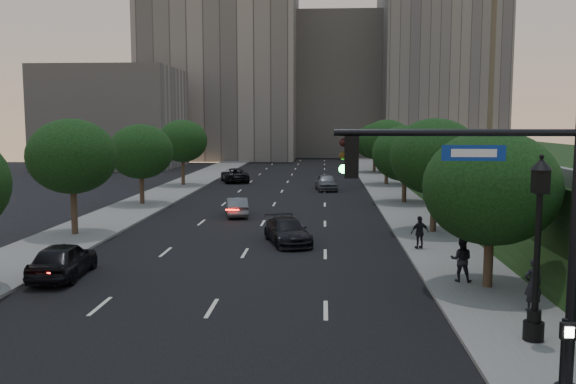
# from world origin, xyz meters

# --- Properties ---
(ground) EXTENTS (160.00, 160.00, 0.00)m
(ground) POSITION_xyz_m (0.00, 0.00, 0.00)
(ground) COLOR black
(ground) RESTS_ON ground
(road_surface) EXTENTS (16.00, 140.00, 0.02)m
(road_surface) POSITION_xyz_m (0.00, 30.00, 0.01)
(road_surface) COLOR black
(road_surface) RESTS_ON ground
(sidewalk_right) EXTENTS (4.50, 140.00, 0.15)m
(sidewalk_right) POSITION_xyz_m (10.25, 30.00, 0.07)
(sidewalk_right) COLOR slate
(sidewalk_right) RESTS_ON ground
(sidewalk_left) EXTENTS (4.50, 140.00, 0.15)m
(sidewalk_left) POSITION_xyz_m (-10.25, 30.00, 0.07)
(sidewalk_left) COLOR slate
(sidewalk_left) RESTS_ON ground
(parapet_wall) EXTENTS (0.35, 90.00, 0.70)m
(parapet_wall) POSITION_xyz_m (13.50, 28.00, 4.35)
(parapet_wall) COLOR slate
(parapet_wall) RESTS_ON embankment
(office_block_left) EXTENTS (26.00, 20.00, 32.00)m
(office_block_left) POSITION_xyz_m (-14.00, 92.00, 16.00)
(office_block_left) COLOR gray
(office_block_left) RESTS_ON ground
(office_block_mid) EXTENTS (22.00, 18.00, 26.00)m
(office_block_mid) POSITION_xyz_m (6.00, 102.00, 13.00)
(office_block_mid) COLOR #A7A399
(office_block_mid) RESTS_ON ground
(office_block_right) EXTENTS (20.00, 22.00, 36.00)m
(office_block_right) POSITION_xyz_m (24.00, 96.00, 18.00)
(office_block_right) COLOR slate
(office_block_right) RESTS_ON ground
(office_block_filler) EXTENTS (18.00, 16.00, 14.00)m
(office_block_filler) POSITION_xyz_m (-26.00, 70.00, 7.00)
(office_block_filler) COLOR #A7A399
(office_block_filler) RESTS_ON ground
(tree_right_a) EXTENTS (5.20, 5.20, 6.24)m
(tree_right_a) POSITION_xyz_m (10.30, 8.00, 4.02)
(tree_right_a) COLOR #38281C
(tree_right_a) RESTS_ON ground
(tree_right_b) EXTENTS (5.20, 5.20, 6.74)m
(tree_right_b) POSITION_xyz_m (10.30, 20.00, 4.52)
(tree_right_b) COLOR #38281C
(tree_right_b) RESTS_ON ground
(tree_right_c) EXTENTS (5.20, 5.20, 6.24)m
(tree_right_c) POSITION_xyz_m (10.30, 33.00, 4.02)
(tree_right_c) COLOR #38281C
(tree_right_c) RESTS_ON ground
(tree_right_d) EXTENTS (5.20, 5.20, 6.74)m
(tree_right_d) POSITION_xyz_m (10.30, 47.00, 4.52)
(tree_right_d) COLOR #38281C
(tree_right_d) RESTS_ON ground
(tree_right_e) EXTENTS (5.20, 5.20, 6.24)m
(tree_right_e) POSITION_xyz_m (10.30, 62.00, 4.02)
(tree_right_e) COLOR #38281C
(tree_right_e) RESTS_ON ground
(tree_left_b) EXTENTS (5.00, 5.00, 6.71)m
(tree_left_b) POSITION_xyz_m (-10.30, 18.00, 4.58)
(tree_left_b) COLOR #38281C
(tree_left_b) RESTS_ON ground
(tree_left_c) EXTENTS (5.00, 5.00, 6.34)m
(tree_left_c) POSITION_xyz_m (-10.30, 31.00, 4.21)
(tree_left_c) COLOR #38281C
(tree_left_c) RESTS_ON ground
(tree_left_d) EXTENTS (5.00, 5.00, 6.71)m
(tree_left_d) POSITION_xyz_m (-10.30, 45.00, 4.58)
(tree_left_d) COLOR #38281C
(tree_left_d) RESTS_ON ground
(traffic_signal_mast) EXTENTS (5.68, 0.56, 7.00)m
(traffic_signal_mast) POSITION_xyz_m (8.43, -1.82, 3.67)
(traffic_signal_mast) COLOR black
(traffic_signal_mast) RESTS_ON ground
(street_lamp) EXTENTS (0.64, 0.64, 5.62)m
(street_lamp) POSITION_xyz_m (10.09, 2.14, 2.63)
(street_lamp) COLOR black
(street_lamp) RESTS_ON ground
(pedestrian_signal) EXTENTS (0.30, 0.33, 2.50)m
(pedestrian_signal) POSITION_xyz_m (8.89, -3.13, 1.57)
(pedestrian_signal) COLOR black
(pedestrian_signal) RESTS_ON ground
(sedan_near_left) EXTENTS (2.10, 4.62, 1.54)m
(sedan_near_left) POSITION_xyz_m (-7.00, 8.87, 0.77)
(sedan_near_left) COLOR black
(sedan_near_left) RESTS_ON ground
(sedan_mid_left) EXTENTS (2.14, 4.17, 1.31)m
(sedan_mid_left) POSITION_xyz_m (-2.11, 25.96, 0.66)
(sedan_mid_left) COLOR #55595D
(sedan_mid_left) RESTS_ON ground
(sedan_far_left) EXTENTS (3.96, 5.94, 1.52)m
(sedan_far_left) POSITION_xyz_m (-5.73, 49.60, 0.76)
(sedan_far_left) COLOR black
(sedan_far_left) RESTS_ON ground
(sedan_near_right) EXTENTS (3.18, 5.02, 1.35)m
(sedan_near_right) POSITION_xyz_m (1.98, 16.60, 0.68)
(sedan_near_right) COLOR black
(sedan_near_right) RESTS_ON ground
(sedan_far_right) EXTENTS (2.35, 4.82, 1.58)m
(sedan_far_right) POSITION_xyz_m (4.13, 42.23, 0.79)
(sedan_far_right) COLOR #5B5D62
(sedan_far_right) RESTS_ON ground
(pedestrian_a) EXTENTS (0.74, 0.58, 1.81)m
(pedestrian_a) POSITION_xyz_m (11.00, 4.99, 1.06)
(pedestrian_a) COLOR black
(pedestrian_a) RESTS_ON sidewalk_right
(pedestrian_b) EXTENTS (1.01, 0.88, 1.78)m
(pedestrian_b) POSITION_xyz_m (9.43, 8.71, 1.04)
(pedestrian_b) COLOR black
(pedestrian_b) RESTS_ON sidewalk_right
(pedestrian_c) EXTENTS (1.05, 0.70, 1.66)m
(pedestrian_c) POSITION_xyz_m (8.76, 15.05, 0.98)
(pedestrian_c) COLOR black
(pedestrian_c) RESTS_ON sidewalk_right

